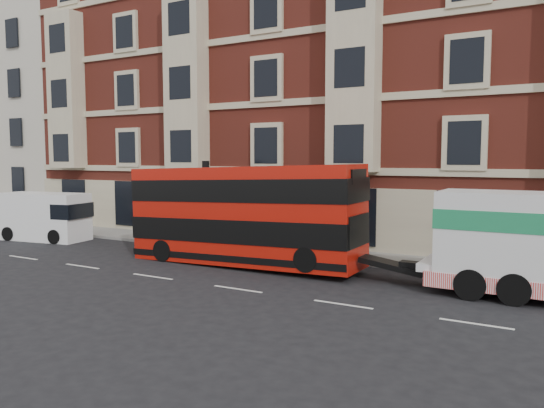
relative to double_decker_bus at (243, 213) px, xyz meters
The scene contains 8 objects.
ground 4.81m from the double_decker_bus, 59.62° to the right, with size 120.00×120.00×0.00m, color black.
sidewalk 4.92m from the double_decker_bus, 60.86° to the left, with size 90.00×3.00×0.15m, color slate.
victorian_terrace 14.02m from the double_decker_bus, 76.88° to the left, with size 45.00×12.00×20.40m.
cream_block 30.33m from the double_decker_bus, 159.63° to the left, with size 16.00×10.00×16.80m.
lamp_post_west 4.64m from the double_decker_bus, 146.59° to the left, with size 0.35×0.15×4.35m.
double_decker_bus is the anchor object (origin of this frame).
box_van 13.79m from the double_decker_bus, behind, with size 5.38×2.85×2.66m.
pedestrian 4.96m from the double_decker_bus, 145.50° to the left, with size 0.69×0.45×1.89m, color #1D253A.
Camera 1 is at (10.21, -15.45, 4.66)m, focal length 35.00 mm.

